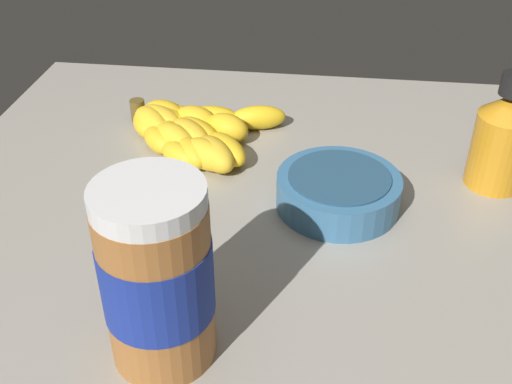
# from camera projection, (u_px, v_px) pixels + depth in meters

# --- Properties ---
(ground_plane) EXTENTS (0.87, 0.73, 0.03)m
(ground_plane) POSITION_uv_depth(u_px,v_px,m) (229.00, 256.00, 0.65)
(ground_plane) COLOR gray
(banana_bunch) EXTENTS (0.17, 0.21, 0.04)m
(banana_bunch) POSITION_uv_depth(u_px,v_px,m) (187.00, 131.00, 0.80)
(banana_bunch) COLOR yellow
(banana_bunch) RESTS_ON ground_plane
(peanut_butter_jar) EXTENTS (0.09, 0.09, 0.16)m
(peanut_butter_jar) POSITION_uv_depth(u_px,v_px,m) (157.00, 276.00, 0.48)
(peanut_butter_jar) COLOR #9E602D
(peanut_butter_jar) RESTS_ON ground_plane
(honey_bottle) EXTENTS (0.07, 0.07, 0.14)m
(honey_bottle) POSITION_uv_depth(u_px,v_px,m) (503.00, 138.00, 0.70)
(honey_bottle) COLOR orange
(honey_bottle) RESTS_ON ground_plane
(small_bowl) EXTENTS (0.14, 0.14, 0.04)m
(small_bowl) POSITION_uv_depth(u_px,v_px,m) (338.00, 191.00, 0.68)
(small_bowl) COLOR teal
(small_bowl) RESTS_ON ground_plane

